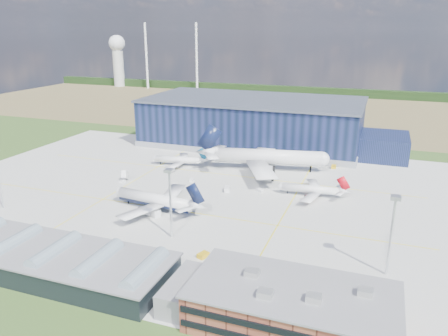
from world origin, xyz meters
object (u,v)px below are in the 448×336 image
(airliner_navy, at_px, (154,193))
(car_a, at_px, (170,267))
(hangar, at_px, (258,124))
(gse_van_a, at_px, (153,212))
(gse_cart_a, at_px, (192,180))
(gse_tug_c, at_px, (334,167))
(ops_building, at_px, (292,307))
(gse_tug_b, at_px, (203,255))
(light_mast_east, at_px, (393,223))
(airliner_red, at_px, (310,185))
(airliner_widebody, at_px, (268,149))
(car_b, at_px, (140,262))
(gse_van_b, at_px, (227,189))
(light_mast_center, at_px, (170,192))
(gse_cart_b, at_px, (260,190))
(airstair, at_px, (125,177))
(airliner_regional, at_px, (178,157))

(airliner_navy, bearing_deg, car_a, 130.37)
(hangar, bearing_deg, gse_van_a, -93.42)
(car_a, bearing_deg, gse_van_a, 32.30)
(gse_cart_a, xyz_separation_m, gse_tug_c, (56.19, 40.54, 0.13))
(ops_building, distance_m, gse_tug_c, 122.16)
(car_a, bearing_deg, gse_tug_b, -36.72)
(light_mast_east, relative_size, airliner_red, 0.80)
(airliner_navy, relative_size, gse_van_a, 6.55)
(airliner_widebody, relative_size, car_b, 19.16)
(light_mast_east, bearing_deg, airliner_red, 119.79)
(gse_van_b, bearing_deg, airliner_red, -4.82)
(light_mast_center, height_order, gse_tug_c, light_mast_center)
(gse_van_a, xyz_separation_m, car_a, (22.31, -30.82, -0.66))
(hangar, relative_size, car_a, 37.88)
(gse_cart_b, bearing_deg, gse_tug_b, -151.95)
(hangar, height_order, gse_van_a, hangar)
(gse_tug_c, relative_size, airstair, 0.65)
(gse_van_a, bearing_deg, car_a, -119.69)
(ops_building, height_order, gse_cart_a, ops_building)
(hangar, relative_size, gse_cart_a, 51.64)
(light_mast_center, height_order, light_mast_east, same)
(airliner_regional, height_order, gse_cart_a, airliner_regional)
(airliner_red, relative_size, airstair, 5.53)
(gse_tug_b, distance_m, gse_cart_b, 57.94)
(airliner_red, bearing_deg, hangar, -64.13)
(gse_cart_b, bearing_deg, gse_cart_a, 115.28)
(gse_cart_b, bearing_deg, ops_building, -130.53)
(airliner_regional, bearing_deg, gse_tug_c, -172.64)
(light_mast_east, relative_size, gse_tug_c, 6.81)
(gse_van_a, bearing_deg, light_mast_east, -74.82)
(ops_building, distance_m, gse_van_b, 86.07)
(gse_van_a, bearing_deg, airstair, 70.09)
(hangar, relative_size, gse_tug_b, 43.54)
(gse_cart_a, bearing_deg, light_mast_east, -38.70)
(airstair, bearing_deg, gse_tug_c, 11.57)
(gse_tug_b, bearing_deg, airliner_regional, 141.43)
(airliner_navy, distance_m, airliner_widebody, 65.86)
(hangar, height_order, airstair, hangar)
(airliner_red, relative_size, car_b, 8.66)
(gse_van_b, xyz_separation_m, car_b, (-3.94, -62.89, -0.45))
(hangar, xyz_separation_m, light_mast_center, (7.19, -124.80, 3.82))
(airstair, bearing_deg, hangar, 46.99)
(airliner_widebody, relative_size, gse_tug_c, 18.78)
(car_b, bearing_deg, airliner_widebody, -32.00)
(light_mast_center, bearing_deg, airliner_navy, 131.36)
(light_mast_center, relative_size, gse_tug_b, 6.91)
(light_mast_east, distance_m, gse_tug_b, 53.26)
(hangar, xyz_separation_m, gse_cart_a, (-8.72, -73.35, -11.01))
(gse_tug_c, distance_m, gse_cart_b, 49.28)
(hangar, distance_m, car_b, 143.36)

